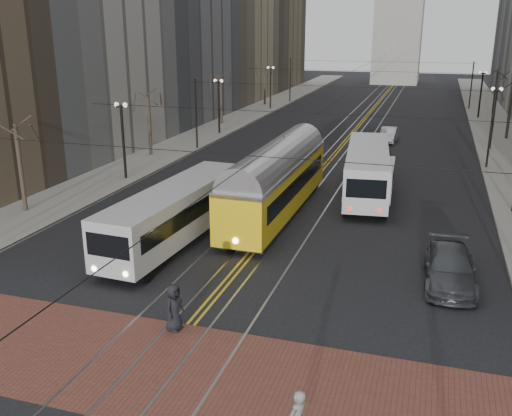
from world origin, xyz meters
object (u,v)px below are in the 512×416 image
Objects in this scene: rear_bus at (367,172)px; cargo_van at (377,181)px; sedan_silver at (389,135)px; pedestrian_a at (174,307)px; transit_bus at (176,215)px; sedan_parked at (450,268)px; sedan_grey at (375,156)px; streetcar at (277,187)px.

rear_bus is 2.30× the size of cargo_van.
pedestrian_a is (-4.60, -40.81, 0.24)m from sedan_silver.
transit_bus is 0.99× the size of rear_bus.
transit_bus is at bearing 173.61° from sedan_parked.
sedan_parked is at bearing -78.42° from sedan_silver.
cargo_van is 1.13× the size of sedan_grey.
transit_bus is 2.27× the size of cargo_van.
cargo_van is at bearing 54.48° from transit_bus.
streetcar is at bearing -139.77° from cargo_van.
rear_bus reaches higher than cargo_van.
sedan_silver is (-0.19, 19.93, -0.91)m from rear_bus.
rear_bus reaches higher than pedestrian_a.
cargo_van is (5.63, 5.19, -0.55)m from streetcar.
sedan_grey reaches higher than sedan_parked.
sedan_parked is 2.86× the size of pedestrian_a.
rear_bus is 2.60× the size of sedan_grey.
rear_bus is 9.03m from sedan_grey.
sedan_parked is (5.59, -33.25, 0.07)m from sedan_silver.
transit_bus is at bearing -131.47° from rear_bus.
cargo_van reaches higher than sedan_silver.
streetcar is at bearing 141.78° from sedan_parked.
rear_bus is (4.85, 5.86, -0.12)m from streetcar.
cargo_van is 1.25× the size of sedan_silver.
streetcar is (3.82, 6.43, 0.21)m from transit_bus.
cargo_van reaches higher than pedestrian_a.
sedan_parked is at bearing -0.60° from transit_bus.
pedestrian_a reaches higher than sedan_parked.
sedan_parked reaches higher than sedan_silver.
streetcar is at bearing 62.86° from transit_bus.
sedan_parked is at bearing -74.17° from rear_bus.
pedestrian_a is at bearing -91.98° from sedan_grey.
sedan_silver is (8.48, 32.22, -0.83)m from transit_bus.
rear_bus is at bearing 58.37° from transit_bus.
streetcar is at bearing -100.39° from sedan_grey.
sedan_silver is at bearing 84.31° from rear_bus.
streetcar is 15.55m from sedan_grey.
transit_bus reaches higher than pedestrian_a.
streetcar is at bearing 11.11° from pedestrian_a.
sedan_silver is 2.30× the size of pedestrian_a.
sedan_parked is at bearing -72.35° from cargo_van.
pedestrian_a is (0.07, -15.02, -0.79)m from streetcar.
cargo_van is at bearing -85.29° from sedan_silver.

